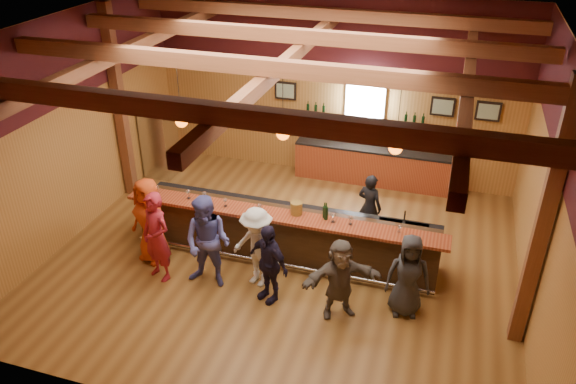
# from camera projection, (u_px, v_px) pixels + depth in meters

# --- Properties ---
(room) EXTENTS (9.04, 9.00, 4.52)m
(room) POSITION_uv_depth(u_px,v_px,m) (284.00, 105.00, 9.80)
(room) COLOR brown
(room) RESTS_ON ground
(bar_counter) EXTENTS (6.30, 1.07, 1.11)m
(bar_counter) POSITION_uv_depth(u_px,v_px,m) (287.00, 232.00, 11.18)
(bar_counter) COLOR black
(bar_counter) RESTS_ON ground
(back_bar_cabinet) EXTENTS (4.00, 0.52, 0.95)m
(back_bar_cabinet) POSITION_uv_depth(u_px,v_px,m) (375.00, 166.00, 13.87)
(back_bar_cabinet) COLOR maroon
(back_bar_cabinet) RESTS_ON ground
(window) EXTENTS (0.95, 0.09, 0.95)m
(window) POSITION_uv_depth(u_px,v_px,m) (365.00, 101.00, 13.40)
(window) COLOR silver
(window) RESTS_ON room
(framed_pictures) EXTENTS (5.35, 0.05, 0.45)m
(framed_pictures) POSITION_uv_depth(u_px,v_px,m) (402.00, 103.00, 13.14)
(framed_pictures) COLOR black
(framed_pictures) RESTS_ON room
(wine_shelves) EXTENTS (3.00, 0.18, 0.30)m
(wine_shelves) POSITION_uv_depth(u_px,v_px,m) (364.00, 119.00, 13.55)
(wine_shelves) COLOR maroon
(wine_shelves) RESTS_ON room
(pendant_lights) EXTENTS (4.24, 0.24, 1.37)m
(pendant_lights) POSITION_uv_depth(u_px,v_px,m) (283.00, 133.00, 10.00)
(pendant_lights) COLOR black
(pendant_lights) RESTS_ON room
(stainless_fridge) EXTENTS (0.70, 0.70, 1.80)m
(stainless_fridge) POSITION_uv_depth(u_px,v_px,m) (160.00, 142.00, 14.11)
(stainless_fridge) COLOR silver
(stainless_fridge) RESTS_ON ground
(customer_orange) EXTENTS (1.01, 0.82, 1.78)m
(customer_orange) POSITION_uv_depth(u_px,v_px,m) (150.00, 221.00, 10.86)
(customer_orange) COLOR #BA3B11
(customer_orange) RESTS_ON ground
(customer_redvest) EXTENTS (0.76, 0.63, 1.79)m
(customer_redvest) POSITION_uv_depth(u_px,v_px,m) (157.00, 237.00, 10.34)
(customer_redvest) COLOR maroon
(customer_redvest) RESTS_ON ground
(customer_denim) EXTENTS (0.92, 0.73, 1.84)m
(customer_denim) POSITION_uv_depth(u_px,v_px,m) (208.00, 242.00, 10.15)
(customer_denim) COLOR #5256A5
(customer_denim) RESTS_ON ground
(customer_white) EXTENTS (1.18, 0.90, 1.61)m
(customer_white) POSITION_uv_depth(u_px,v_px,m) (257.00, 247.00, 10.20)
(customer_white) COLOR silver
(customer_white) RESTS_ON ground
(customer_navy) EXTENTS (0.98, 0.76, 1.55)m
(customer_navy) POSITION_uv_depth(u_px,v_px,m) (268.00, 263.00, 9.84)
(customer_navy) COLOR #1C172F
(customer_navy) RESTS_ON ground
(customer_brown) EXTENTS (1.43, 1.08, 1.51)m
(customer_brown) POSITION_uv_depth(u_px,v_px,m) (340.00, 279.00, 9.49)
(customer_brown) COLOR #585047
(customer_brown) RESTS_ON ground
(customer_dark) EXTENTS (0.84, 0.63, 1.56)m
(customer_dark) POSITION_uv_depth(u_px,v_px,m) (408.00, 276.00, 9.52)
(customer_dark) COLOR #272729
(customer_dark) RESTS_ON ground
(bartender) EXTENTS (0.62, 0.50, 1.47)m
(bartender) POSITION_uv_depth(u_px,v_px,m) (369.00, 207.00, 11.62)
(bartender) COLOR black
(bartender) RESTS_ON ground
(ice_bucket) EXTENTS (0.23, 0.23, 0.25)m
(ice_bucket) POSITION_uv_depth(u_px,v_px,m) (296.00, 208.00, 10.60)
(ice_bucket) COLOR brown
(ice_bucket) RESTS_ON bar_counter
(bottle_a) EXTENTS (0.07, 0.07, 0.32)m
(bottle_a) POSITION_uv_depth(u_px,v_px,m) (324.00, 212.00, 10.48)
(bottle_a) COLOR black
(bottle_a) RESTS_ON bar_counter
(bottle_b) EXTENTS (0.08, 0.08, 0.35)m
(bottle_b) POSITION_uv_depth(u_px,v_px,m) (326.00, 213.00, 10.42)
(bottle_b) COLOR black
(bottle_b) RESTS_ON bar_counter
(glass_a) EXTENTS (0.09, 0.09, 0.20)m
(glass_a) POSITION_uv_depth(u_px,v_px,m) (157.00, 188.00, 11.26)
(glass_a) COLOR silver
(glass_a) RESTS_ON bar_counter
(glass_b) EXTENTS (0.09, 0.09, 0.20)m
(glass_b) POSITION_uv_depth(u_px,v_px,m) (188.00, 192.00, 11.10)
(glass_b) COLOR silver
(glass_b) RESTS_ON bar_counter
(glass_c) EXTENTS (0.08, 0.08, 0.18)m
(glass_c) POSITION_uv_depth(u_px,v_px,m) (205.00, 194.00, 11.07)
(glass_c) COLOR silver
(glass_c) RESTS_ON bar_counter
(glass_d) EXTENTS (0.08, 0.08, 0.18)m
(glass_d) POSITION_uv_depth(u_px,v_px,m) (225.00, 201.00, 10.84)
(glass_d) COLOR silver
(glass_d) RESTS_ON bar_counter
(glass_e) EXTENTS (0.09, 0.09, 0.19)m
(glass_e) POSITION_uv_depth(u_px,v_px,m) (260.00, 206.00, 10.63)
(glass_e) COLOR silver
(glass_e) RESTS_ON bar_counter
(glass_f) EXTENTS (0.09, 0.09, 0.20)m
(glass_f) POSITION_uv_depth(u_px,v_px,m) (333.00, 215.00, 10.33)
(glass_f) COLOR silver
(glass_f) RESTS_ON bar_counter
(glass_g) EXTENTS (0.08, 0.08, 0.18)m
(glass_g) POSITION_uv_depth(u_px,v_px,m) (351.00, 218.00, 10.26)
(glass_g) COLOR silver
(glass_g) RESTS_ON bar_counter
(glass_h) EXTENTS (0.07, 0.07, 0.16)m
(glass_h) POSITION_uv_depth(u_px,v_px,m) (400.00, 227.00, 10.04)
(glass_h) COLOR silver
(glass_h) RESTS_ON bar_counter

